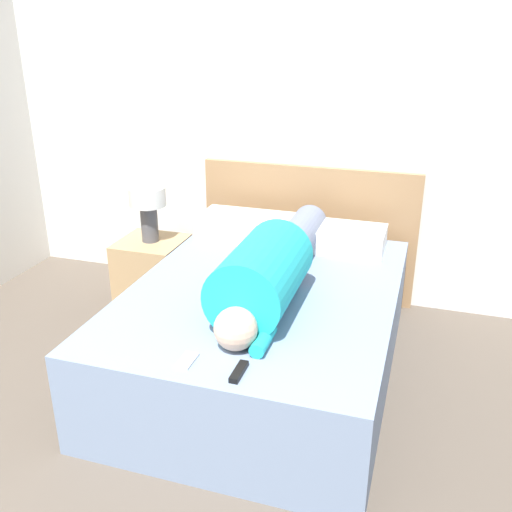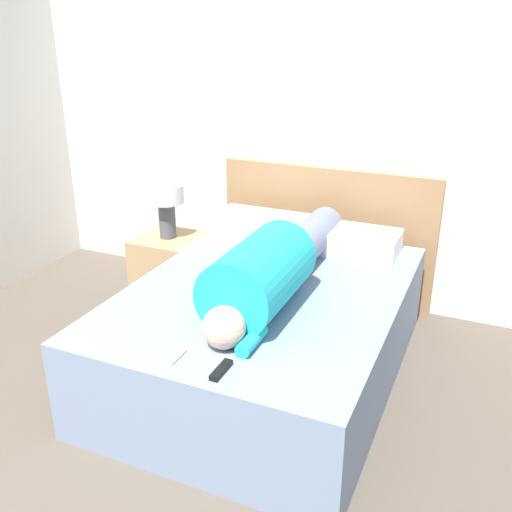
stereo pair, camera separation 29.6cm
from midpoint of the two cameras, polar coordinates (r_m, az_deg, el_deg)
wall_back at (r=4.10m, az=6.74°, el=13.49°), size 5.38×0.06×2.60m
bed at (r=3.31m, az=3.61°, el=-7.56°), size 1.45×1.95×0.55m
headboard at (r=4.18m, az=8.97°, el=2.07°), size 1.57×0.04×0.99m
nightstand at (r=4.20m, az=-6.59°, el=-1.30°), size 0.45×0.44×0.49m
table_lamp at (r=4.03m, az=-6.91°, el=5.38°), size 0.25×0.25×0.39m
person_lying at (r=3.04m, az=4.46°, el=-1.24°), size 0.38×1.64×0.38m
pillow_near_headboard at (r=3.89m, az=2.65°, el=2.92°), size 0.62×0.34×0.16m
pillow_second at (r=3.73m, az=11.85°, el=1.42°), size 0.59×0.34×0.15m
tv_remote at (r=2.45m, az=-0.00°, el=-11.44°), size 0.04×0.15×0.02m
cell_phone at (r=2.57m, az=-4.97°, el=-10.04°), size 0.06×0.13×0.01m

